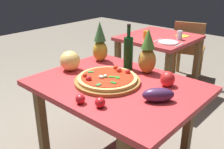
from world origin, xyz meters
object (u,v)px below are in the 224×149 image
Objects in this scene: melon at (70,61)px; knife_utensil at (179,45)px; background_table at (159,46)px; fork_utensil at (157,41)px; wine_bottle at (128,53)px; napkin_folded at (182,36)px; dining_chair at (189,47)px; pizza at (107,78)px; tomato_by_bottle at (100,102)px; drinking_glass_juice at (146,35)px; tomato_beside_pepper at (80,99)px; dinner_plate at (168,42)px; drinking_glass_water at (180,35)px; display_table at (117,95)px; bell_pepper at (168,79)px; pineapple_right at (100,44)px; pineapple_left at (148,54)px; pizza_board at (107,81)px; eggplant at (158,95)px.

melon is 0.90× the size of knife_utensil.
background_table is 0.26m from fork_utensil.
wine_bottle reaches higher than napkin_folded.
wine_bottle is (0.32, -1.78, 0.40)m from dining_chair.
napkin_folded is at bearing 99.35° from pizza.
tomato_by_bottle is 0.70× the size of drinking_glass_juice.
dining_chair reaches higher than knife_utensil.
wine_bottle is 0.68m from tomato_beside_pepper.
background_table is 2.32× the size of wine_bottle.
background_table is at bearing 108.20° from pizza.
pizza reaches higher than dinner_plate.
napkin_folded is at bearing 70.56° from fork_utensil.
drinking_glass_water is (-0.21, 1.46, 0.01)m from pizza.
napkin_folded is at bearing 57.11° from drinking_glass_juice.
wine_bottle is 0.95m from dinner_plate.
display_table is 1.51m from background_table.
dining_chair is 2.14m from melon.
bell_pepper is 1.53m from napkin_folded.
wine_bottle is 1.05× the size of pineapple_right.
pineapple_left is 5.80× the size of tomato_beside_pepper.
bell_pepper is at bearing -55.58° from background_table.
melon reaches higher than tomato_by_bottle.
wine_bottle is 0.43m from bell_pepper.
tomato_by_bottle is at bearing -76.03° from napkin_folded.
display_table is at bearing -32.55° from pineapple_right.
bell_pepper is (0.35, 0.24, 0.04)m from pizza_board.
pizza_board is 1.30m from fork_utensil.
drinking_glass_juice is 0.48m from napkin_folded.
napkin_folded is at bearing 86.72° from dining_chair.
bell_pepper reaches higher than knife_utensil.
eggplant is 1.59m from drinking_glass_water.
drinking_glass_juice is at bearing 116.95° from wine_bottle.
pizza_board is 1.48m from drinking_glass_water.
pizza_board is 7.86× the size of tomato_beside_pepper.
wine_bottle is at bearing 113.60° from display_table.
pineapple_right is (-0.38, 0.31, 0.12)m from pizza.
wine_bottle is at bearing -88.18° from knife_utensil.
pineapple_right is at bearing 140.24° from pizza_board.
bell_pepper reaches higher than drinking_glass_water.
wine_bottle is 6.08× the size of tomato_beside_pepper.
eggplant is at bearing 1.30° from melon.
display_table is 0.38m from tomato_by_bottle.
dinner_plate is at bearing 82.70° from melon.
pizza is (0.38, -2.10, 0.30)m from dining_chair.
napkin_folded is (0.11, 1.33, -0.15)m from pineapple_right.
drinking_glass_water reaches higher than fork_utensil.
drinking_glass_juice is 0.87× the size of drinking_glass_water.
display_table is 2.75× the size of pizza.
dinner_plate reaches higher than background_table.
fork_utensil is at bearing -63.32° from background_table.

